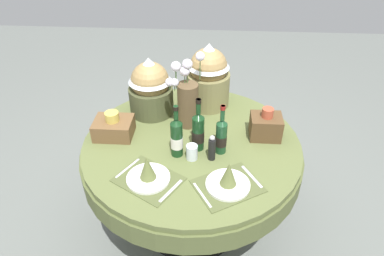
{
  "coord_description": "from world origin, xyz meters",
  "views": [
    {
      "loc": [
        0.11,
        -1.74,
        2.1
      ],
      "look_at": [
        0.0,
        0.03,
        0.83
      ],
      "focal_mm": 32.89,
      "sensor_mm": 36.0,
      "label": 1
    }
  ],
  "objects": [
    {
      "name": "wine_bottle_centre",
      "position": [
        0.18,
        -0.09,
        0.86
      ],
      "size": [
        0.07,
        0.07,
        0.33
      ],
      "color": "#194223",
      "rests_on": "dining_table"
    },
    {
      "name": "wine_bottle_right",
      "position": [
        -0.08,
        -0.13,
        0.87
      ],
      "size": [
        0.07,
        0.07,
        0.34
      ],
      "color": "#143819",
      "rests_on": "dining_table"
    },
    {
      "name": "place_setting_left",
      "position": [
        -0.22,
        -0.36,
        0.79
      ],
      "size": [
        0.43,
        0.4,
        0.16
      ],
      "color": "#4E562F",
      "rests_on": "dining_table"
    },
    {
      "name": "gift_tub_back_centre",
      "position": [
        0.09,
        0.46,
        0.99
      ],
      "size": [
        0.31,
        0.31,
        0.46
      ],
      "color": "olive",
      "rests_on": "dining_table"
    },
    {
      "name": "tumbler_near_left",
      "position": [
        0.01,
        -0.16,
        0.79
      ],
      "size": [
        0.07,
        0.07,
        0.09
      ],
      "primitive_type": "cylinder",
      "color": "silver",
      "rests_on": "dining_table"
    },
    {
      "name": "woven_basket_side_left",
      "position": [
        -0.5,
        0.04,
        0.81
      ],
      "size": [
        0.24,
        0.19,
        0.17
      ],
      "color": "brown",
      "rests_on": "dining_table"
    },
    {
      "name": "place_setting_right",
      "position": [
        0.22,
        -0.38,
        0.79
      ],
      "size": [
        0.42,
        0.4,
        0.16
      ],
      "color": "#4E562F",
      "rests_on": "dining_table"
    },
    {
      "name": "woven_basket_side_right",
      "position": [
        0.46,
        0.09,
        0.83
      ],
      "size": [
        0.19,
        0.16,
        0.21
      ],
      "color": "brown",
      "rests_on": "dining_table"
    },
    {
      "name": "pepper_mill",
      "position": [
        0.13,
        -0.16,
        0.82
      ],
      "size": [
        0.04,
        0.04,
        0.17
      ],
      "color": "black",
      "rests_on": "dining_table"
    },
    {
      "name": "dining_table",
      "position": [
        0.0,
        0.0,
        0.62
      ],
      "size": [
        1.39,
        1.39,
        0.75
      ],
      "color": "#5B6638",
      "rests_on": "ground"
    },
    {
      "name": "ground",
      "position": [
        0.0,
        0.0,
        0.0
      ],
      "size": [
        8.0,
        8.0,
        0.0
      ],
      "primitive_type": "plane",
      "color": "slate"
    },
    {
      "name": "wine_bottle_left",
      "position": [
        0.04,
        -0.06,
        0.87
      ],
      "size": [
        0.08,
        0.08,
        0.35
      ],
      "color": "#143819",
      "rests_on": "dining_table"
    },
    {
      "name": "flower_vase",
      "position": [
        -0.04,
        0.19,
        0.95
      ],
      "size": [
        0.23,
        0.21,
        0.49
      ],
      "color": "brown",
      "rests_on": "dining_table"
    },
    {
      "name": "gift_tub_back_left",
      "position": [
        -0.3,
        0.33,
        0.96
      ],
      "size": [
        0.3,
        0.3,
        0.41
      ],
      "color": "#474C2D",
      "rests_on": "dining_table"
    }
  ]
}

